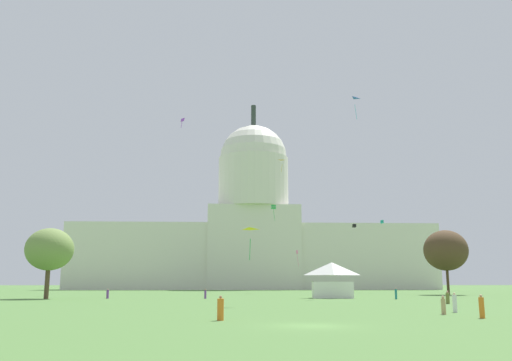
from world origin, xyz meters
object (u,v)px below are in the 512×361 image
Objects in this scene: event_tent at (332,280)px; person_tan_front_center at (443,306)px; kite_pink_low at (297,255)px; person_purple_near_tree_west at (108,294)px; kite_turquoise_low at (382,222)px; tree_west_mid at (49,249)px; kite_blue_high at (354,102)px; capitol_building at (253,232)px; person_olive_mid_center at (448,298)px; person_orange_aisle_center at (482,307)px; person_tan_edge_west at (448,297)px; person_purple_back_left at (205,294)px; kite_yellow_low at (249,232)px; person_white_front_left at (455,303)px; kite_violet_high at (182,121)px; tree_east_near at (446,250)px; kite_white_low at (68,245)px; kite_gold_high at (281,162)px; person_teal_mid_left at (396,294)px; person_orange_back_center at (221,309)px; kite_black_low at (354,226)px; kite_green_mid at (273,207)px.

event_tent is 45.00m from person_tan_front_center.
person_purple_near_tree_west is at bearing -109.32° from kite_pink_low.
kite_turquoise_low is at bearing 68.72° from event_tent.
tree_west_mid is 59.58m from kite_blue_high.
tree_west_mid is at bearing -110.15° from capitol_building.
person_olive_mid_center is 26.95m from person_orange_aisle_center.
capitol_building is 124.30m from person_tan_edge_west.
person_purple_back_left is at bearing -95.99° from person_purple_near_tree_west.
kite_yellow_low is at bearing -83.93° from person_olive_mid_center.
person_white_front_left is at bearing -18.24° from kite_yellow_low.
kite_violet_high reaches higher than kite_turquoise_low.
person_olive_mid_center is 0.98× the size of person_purple_back_left.
tree_east_near is at bearing 148.22° from person_tan_edge_west.
person_tan_edge_west is 0.45× the size of kite_yellow_low.
person_purple_back_left is 0.47× the size of kite_white_low.
event_tent is 51.92m from kite_turquoise_low.
kite_blue_high is at bearing 95.56° from kite_gold_high.
tree_east_near is 4.07× the size of kite_white_low.
person_orange_back_center is at bearing -69.39° from person_teal_mid_left.
kite_pink_low is at bearing -60.79° from kite_black_low.
kite_green_mid is (-7.97, 89.59, 19.85)m from person_orange_aisle_center.
kite_pink_low is at bearing 84.73° from person_purple_back_left.
kite_yellow_low is at bearing 60.29° from kite_black_low.
kite_white_low reaches higher than person_tan_edge_west.
kite_pink_low reaches higher than person_tan_front_center.
person_orange_aisle_center is at bearing -23.80° from person_olive_mid_center.
person_tan_front_center is at bearing -29.68° from person_olive_mid_center.
kite_yellow_low is at bearing -61.31° from person_purple_back_left.
kite_blue_high reaches higher than tree_east_near.
kite_blue_high is at bearing -68.18° from kite_pink_low.
kite_green_mid is at bearing 114.50° from kite_turquoise_low.
person_orange_back_center is at bearing -160.62° from person_purple_near_tree_west.
kite_green_mid reaches higher than person_purple_near_tree_west.
person_orange_aisle_center is at bearing -48.42° from person_purple_back_left.
kite_gold_high is at bearing 99.18° from kite_yellow_low.
kite_turquoise_low reaches higher than person_white_front_left.
event_tent is at bearing -164.67° from person_olive_mid_center.
person_teal_mid_left is 1.99× the size of kite_black_low.
person_orange_back_center is 53.84m from person_purple_near_tree_west.
capitol_building is 88.28m from tree_east_near.
person_teal_mid_left is at bearing -5.10° from tree_west_mid.
capitol_building reaches higher than person_orange_back_center.
person_purple_near_tree_west is at bearing -105.51° from capitol_building.
kite_turquoise_low is (15.73, 39.18, -18.18)m from kite_blue_high.
person_purple_near_tree_west is at bearing -26.78° from kite_blue_high.
kite_gold_high is (-5.36, 100.45, 35.35)m from person_white_front_left.
capitol_building is 109.82m from person_teal_mid_left.
tree_east_near is 77.38m from tree_west_mid.
kite_yellow_low is 72.37m from kite_black_low.
person_purple_near_tree_west is 0.49× the size of kite_gold_high.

